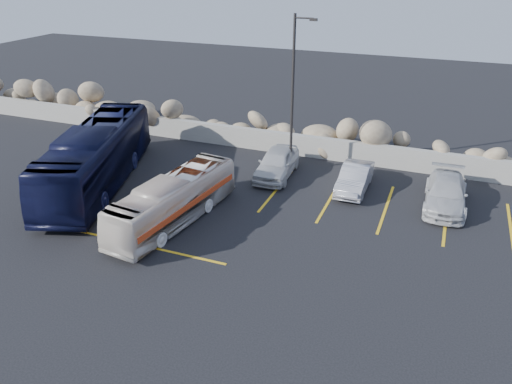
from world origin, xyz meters
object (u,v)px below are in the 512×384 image
(vintage_bus, at_px, (174,200))
(car_a, at_px, (277,163))
(tour_coach, at_px, (97,156))
(car_c, at_px, (446,193))
(lamppost, at_px, (294,92))
(car_b, at_px, (355,178))

(vintage_bus, height_order, car_a, vintage_bus)
(tour_coach, relative_size, car_c, 2.40)
(vintage_bus, bearing_deg, lamppost, 74.10)
(car_c, bearing_deg, tour_coach, -168.23)
(car_c, bearing_deg, lamppost, 169.44)
(lamppost, height_order, tour_coach, lamppost)
(lamppost, distance_m, car_c, 8.69)
(lamppost, distance_m, tour_coach, 10.23)
(car_a, bearing_deg, lamppost, 52.36)
(lamppost, relative_size, car_b, 2.13)
(lamppost, relative_size, car_c, 1.79)
(lamppost, xyz_separation_m, car_b, (3.57, -1.03, -3.68))
(tour_coach, bearing_deg, car_b, 0.16)
(car_b, bearing_deg, lamppost, 163.90)
(car_b, height_order, car_c, car_c)
(tour_coach, height_order, car_a, tour_coach)
(car_a, height_order, car_b, car_a)
(tour_coach, bearing_deg, car_a, 9.88)
(vintage_bus, xyz_separation_m, car_c, (10.78, 5.81, -0.37))
(car_b, relative_size, car_c, 0.84)
(lamppost, bearing_deg, car_b, -16.03)
(tour_coach, height_order, car_b, tour_coach)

